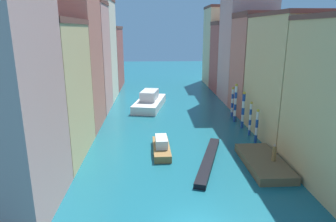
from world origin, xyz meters
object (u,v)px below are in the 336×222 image
mooring_pole_3 (235,103)px  mooring_pole_2 (243,109)px  mooring_pole_1 (250,118)px  vaporetto_white (150,102)px  motorboat_0 (161,147)px  person_on_dock (274,153)px  waterfront_dock (263,162)px  mooring_pole_4 (232,101)px  gondola_black (209,160)px  mooring_pole_0 (257,126)px

mooring_pole_3 → mooring_pole_2: bearing=-83.9°
mooring_pole_1 → vaporetto_white: mooring_pole_1 is taller
motorboat_0 → person_on_dock: bearing=-22.5°
waterfront_dock → mooring_pole_4: mooring_pole_4 is taller
gondola_black → motorboat_0: size_ratio=1.84×
mooring_pole_0 → gondola_black: size_ratio=0.37×
mooring_pole_2 → gondola_black: bearing=-121.7°
person_on_dock → vaporetto_white: 24.77m
person_on_dock → mooring_pole_4: (0.51, 16.43, 0.75)m
mooring_pole_0 → gondola_black: bearing=-142.2°
mooring_pole_0 → mooring_pole_4: mooring_pole_4 is taller
vaporetto_white → mooring_pole_1: bearing=-48.7°
mooring_pole_2 → vaporetto_white: mooring_pole_2 is taller
mooring_pole_1 → mooring_pole_3: (-0.35, 5.31, 0.58)m
waterfront_dock → mooring_pole_4: bearing=85.6°
mooring_pole_1 → mooring_pole_3: bearing=93.8°
mooring_pole_4 → gondola_black: mooring_pole_4 is taller
mooring_pole_2 → gondola_black: mooring_pole_2 is taller
person_on_dock → gondola_black: bearing=164.9°
person_on_dock → mooring_pole_0: size_ratio=0.41×
person_on_dock → mooring_pole_1: (0.58, 8.64, 0.63)m
mooring_pole_1 → mooring_pole_2: bearing=91.5°
mooring_pole_3 → vaporetto_white: 14.16m
vaporetto_white → motorboat_0: vaporetto_white is taller
mooring_pole_4 → waterfront_dock: bearing=-94.4°
vaporetto_white → gondola_black: (5.69, -20.58, -0.72)m
person_on_dock → motorboat_0: bearing=157.5°
motorboat_0 → gondola_black: bearing=-30.9°
mooring_pole_2 → mooring_pole_3: bearing=96.1°
mooring_pole_2 → gondola_black: (-6.05, -9.82, -2.17)m
person_on_dock → vaporetto_white: (-11.24, 22.07, -0.48)m
mooring_pole_1 → mooring_pole_4: 7.79m
mooring_pole_3 → gondola_black: (-5.77, -12.45, -2.42)m
mooring_pole_4 → vaporetto_white: size_ratio=0.42×
waterfront_dock → vaporetto_white: (-10.53, 21.64, 0.60)m
mooring_pole_2 → gondola_black: size_ratio=0.46×
gondola_black → mooring_pole_2: bearing=58.3°
mooring_pole_3 → motorboat_0: mooring_pole_3 is taller
mooring_pole_0 → mooring_pole_1: size_ratio=0.94×
vaporetto_white → motorboat_0: size_ratio=1.84×
mooring_pole_2 → mooring_pole_3: mooring_pole_3 is taller
mooring_pole_0 → mooring_pole_3: 7.79m
person_on_dock → mooring_pole_0: mooring_pole_0 is taller
waterfront_dock → gondola_black: waterfront_dock is taller
person_on_dock → waterfront_dock: bearing=148.1°
mooring_pole_3 → motorboat_0: bearing=-135.7°
mooring_pole_1 → waterfront_dock: bearing=-98.9°
motorboat_0 → mooring_pole_1: bearing=23.5°
waterfront_dock → mooring_pole_2: (1.22, 10.87, 2.05)m
mooring_pole_2 → motorboat_0: bearing=-145.2°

